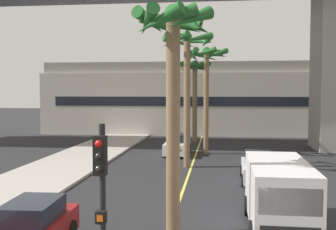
# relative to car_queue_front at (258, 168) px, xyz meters

# --- Properties ---
(lane_stripe_center) EXTENTS (0.14, 56.00, 0.01)m
(lane_stripe_center) POSITION_rel_car_queue_front_xyz_m (-3.82, 1.43, -0.72)
(lane_stripe_center) COLOR #DBCC4C
(lane_stripe_center) RESTS_ON ground
(pier_building_backdrop) EXTENTS (35.63, 8.04, 7.92)m
(pier_building_backdrop) POSITION_rel_car_queue_front_xyz_m (-3.82, 25.56, 3.18)
(pier_building_backdrop) COLOR beige
(pier_building_backdrop) RESTS_ON ground
(car_queue_front) EXTENTS (1.92, 4.14, 1.56)m
(car_queue_front) POSITION_rel_car_queue_front_xyz_m (0.00, 0.00, 0.00)
(car_queue_front) COLOR white
(car_queue_front) RESTS_ON ground
(car_queue_second) EXTENTS (1.87, 4.12, 1.56)m
(car_queue_second) POSITION_rel_car_queue_front_xyz_m (-5.20, 8.75, 0.00)
(car_queue_second) COLOR white
(car_queue_second) RESTS_ON ground
(car_queue_third) EXTENTS (1.96, 4.16, 1.56)m
(car_queue_third) POSITION_rel_car_queue_front_xyz_m (-7.62, -10.89, 0.00)
(car_queue_third) COLOR maroon
(car_queue_third) RESTS_ON ground
(delivery_van) EXTENTS (2.21, 5.27, 2.36)m
(delivery_van) POSITION_rel_car_queue_front_xyz_m (-0.05, -7.81, 0.57)
(delivery_van) COLOR white
(delivery_van) RESTS_ON ground
(traffic_light_median_near) EXTENTS (0.24, 0.37, 4.20)m
(traffic_light_median_near) POSITION_rel_car_queue_front_xyz_m (-4.38, -14.72, 1.99)
(traffic_light_median_near) COLOR black
(traffic_light_median_near) RESTS_ON ground
(palm_tree_near_median) EXTENTS (3.50, 3.58, 8.48)m
(palm_tree_near_median) POSITION_rel_car_queue_front_xyz_m (-4.11, 3.74, 5.93)
(palm_tree_near_median) COLOR brown
(palm_tree_near_median) RESTS_ON ground
(palm_tree_mid_median) EXTENTS (2.78, 2.81, 7.70)m
(palm_tree_mid_median) POSITION_rel_car_queue_front_xyz_m (-3.66, -8.57, 5.24)
(palm_tree_mid_median) COLOR brown
(palm_tree_mid_median) RESTS_ON ground
(palm_tree_far_median) EXTENTS (3.07, 3.07, 7.66)m
(palm_tree_far_median) POSITION_rel_car_queue_front_xyz_m (-4.32, 16.92, 5.29)
(palm_tree_far_median) COLOR brown
(palm_tree_far_median) RESTS_ON ground
(palm_tree_farthest_median) EXTENTS (3.33, 3.47, 8.13)m
(palm_tree_farthest_median) POSITION_rel_car_queue_front_xyz_m (-3.08, 9.47, 5.86)
(palm_tree_farthest_median) COLOR brown
(palm_tree_farthest_median) RESTS_ON ground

